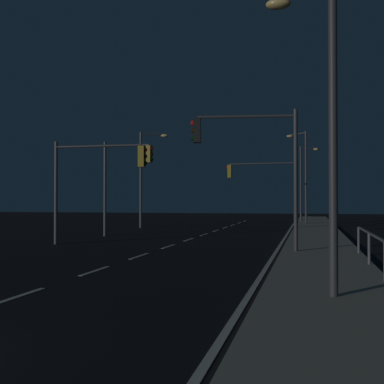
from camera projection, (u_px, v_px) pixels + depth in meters
ground_plane at (171, 246)px, 23.18m from camera, size 112.00×112.00×0.00m
sidewalk_right at (320, 247)px, 21.71m from camera, size 2.96×77.00×0.14m
lane_markings_center at (189, 240)px, 26.59m from camera, size 0.14×50.00×0.01m
lane_edge_line at (284, 239)px, 26.97m from camera, size 0.14×53.00×0.01m
traffic_light_far_left at (264, 179)px, 36.87m from camera, size 5.21×0.69×4.84m
traffic_light_far_center at (125, 170)px, 28.76m from camera, size 3.11×0.63×5.41m
traffic_light_near_right at (250, 151)px, 19.57m from camera, size 4.08×0.77×5.42m
traffic_light_overhead_east at (97, 170)px, 23.50m from camera, size 4.59×0.34×4.83m
street_lamp_corner at (321, 102)px, 10.54m from camera, size 1.51×1.04×6.59m
street_lamp_median at (303, 168)px, 42.64m from camera, size 1.73×1.57×7.70m
street_lamp_mid_block at (304, 176)px, 47.13m from camera, size 1.79×0.60×6.90m
street_lamp_far_end at (145, 170)px, 37.90m from camera, size 2.07×0.74×7.14m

